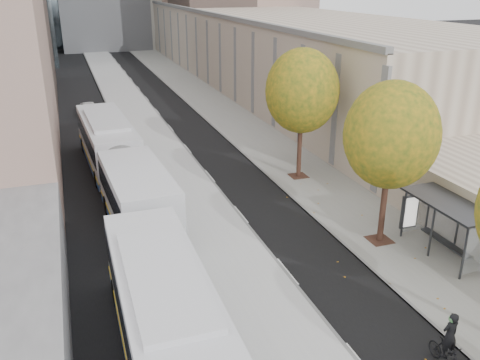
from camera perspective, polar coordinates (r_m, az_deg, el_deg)
name	(u,v)px	position (r m, az deg, el deg)	size (l,w,h in m)	color
bus_platform	(146,133)	(42.07, -10.52, 5.26)	(4.25, 150.00, 0.15)	#B7B7B7
sidewalk	(239,124)	(43.90, -0.12, 6.26)	(4.75, 150.00, 0.08)	gray
building_tan	(248,38)	(73.89, 0.91, 15.61)	(18.00, 92.00, 8.00)	tan
bus_shelter	(452,211)	(24.10, 22.68, -3.20)	(1.90, 4.40, 2.53)	#383A3F
tree_c	(391,135)	(23.29, 16.62, 4.82)	(4.20, 4.20, 7.28)	#321F18
tree_d	(302,91)	(30.75, 6.98, 9.88)	(4.40, 4.40, 7.60)	#321F18
bus_far	(118,161)	(30.60, -13.49, 2.08)	(3.69, 18.92, 3.13)	silver
cyclist	(448,347)	(18.15, 22.27, -16.99)	(0.60, 1.61, 2.04)	black
distant_car	(89,110)	(48.21, -16.55, 7.53)	(1.58, 3.93, 1.34)	white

